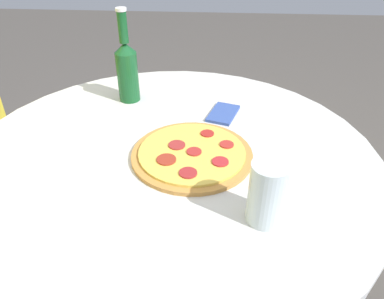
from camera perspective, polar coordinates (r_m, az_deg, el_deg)
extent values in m
cylinder|color=silver|center=(1.13, -2.85, -15.38)|extent=(0.09, 0.09, 0.65)
cylinder|color=silver|center=(0.89, -3.46, -1.22)|extent=(0.99, 0.99, 0.02)
cylinder|color=#B77F3D|center=(0.87, 0.00, -0.81)|extent=(0.28, 0.28, 0.01)
cylinder|color=#E0BC4C|center=(0.87, 0.00, -0.38)|extent=(0.25, 0.25, 0.01)
cylinder|color=#A62429|center=(0.83, 4.33, -1.85)|extent=(0.04, 0.04, 0.00)
cylinder|color=maroon|center=(0.93, 2.35, 2.47)|extent=(0.03, 0.03, 0.00)
cylinder|color=#A52A25|center=(0.89, 5.31, 0.78)|extent=(0.03, 0.03, 0.00)
cylinder|color=maroon|center=(0.84, -3.87, -1.53)|extent=(0.04, 0.04, 0.00)
cylinder|color=maroon|center=(0.86, 0.32, -0.31)|extent=(0.03, 0.03, 0.00)
cylinder|color=maroon|center=(0.88, -2.32, 0.69)|extent=(0.04, 0.04, 0.00)
cylinder|color=maroon|center=(0.80, -0.60, -3.57)|extent=(0.04, 0.04, 0.00)
cylinder|color=#144C23|center=(1.11, -9.75, 10.88)|extent=(0.06, 0.06, 0.14)
cone|color=#144C23|center=(1.08, -10.20, 15.04)|extent=(0.06, 0.06, 0.03)
cylinder|color=#144C23|center=(1.06, -10.52, 17.86)|extent=(0.03, 0.03, 0.08)
cylinder|color=silver|center=(1.05, -10.79, 20.25)|extent=(0.03, 0.03, 0.01)
cylinder|color=silver|center=(0.69, 11.39, -6.54)|extent=(0.07, 0.07, 0.13)
cube|color=#334C99|center=(1.04, 4.76, 5.50)|extent=(0.13, 0.10, 0.01)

